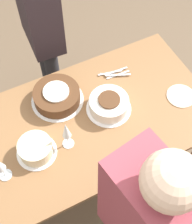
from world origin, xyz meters
TOP-DOWN VIEW (x-y plane):
  - ground_plane at (0.00, 0.00)m, footprint 12.00×12.00m
  - dining_table at (0.00, 0.00)m, footprint 1.47×0.88m
  - cake_center_white at (-0.10, -0.02)m, footprint 0.28×0.28m
  - cake_front_chocolate at (0.17, -0.22)m, footprint 0.34×0.34m
  - cake_back_decorated at (0.42, 0.07)m, footprint 0.24×0.24m
  - wine_glass_near at (0.23, 0.10)m, footprint 0.07×0.07m
  - dessert_plate_left at (-0.56, 0.11)m, footprint 0.19×0.19m
  - fork_pile at (-0.26, -0.24)m, footprint 0.21×0.11m
  - person_cutting at (0.04, -0.78)m, footprint 0.24×0.41m

SIDE VIEW (x-z plane):
  - ground_plane at x=0.00m, z-range 0.00..0.00m
  - dining_table at x=0.00m, z-range 0.27..1.04m
  - dessert_plate_left at x=-0.56m, z-range 0.78..0.78m
  - fork_pile at x=-0.26m, z-range 0.78..0.79m
  - cake_front_chocolate at x=0.17m, z-range 0.77..0.87m
  - cake_back_decorated at x=0.42m, z-range 0.77..0.87m
  - cake_center_white at x=-0.10m, z-range 0.77..0.88m
  - wine_glass_near at x=0.23m, z-range 0.81..1.04m
  - person_cutting at x=0.04m, z-range 0.16..1.71m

